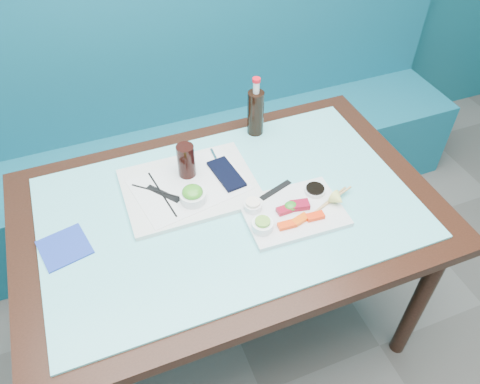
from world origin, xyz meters
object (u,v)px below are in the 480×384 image
object	(u,v)px
seaweed_bowl	(193,197)
cola_glass	(186,161)
blue_napkin	(64,247)
booth_bench	(172,146)
cola_bottle_body	(256,113)
dining_table	(229,224)
sashimi_plate	(293,212)
serving_tray	(190,187)

from	to	relation	value
seaweed_bowl	cola_glass	size ratio (longest dim) A/B	0.70
seaweed_bowl	blue_napkin	bearing A→B (deg)	-175.56
booth_bench	cola_glass	size ratio (longest dim) A/B	23.89
booth_bench	cola_bottle_body	bearing A→B (deg)	-64.56
dining_table	sashimi_plate	size ratio (longest dim) A/B	4.36
dining_table	cola_glass	distance (m)	0.26
cola_glass	cola_bottle_body	world-z (taller)	cola_bottle_body
seaweed_bowl	blue_napkin	size ratio (longest dim) A/B	0.63
booth_bench	blue_napkin	distance (m)	1.05
seaweed_bowl	blue_napkin	xyz separation A→B (m)	(-0.42, -0.03, -0.03)
cola_bottle_body	dining_table	bearing A→B (deg)	-125.14
sashimi_plate	cola_bottle_body	xyz separation A→B (m)	(0.05, 0.45, 0.08)
sashimi_plate	blue_napkin	xyz separation A→B (m)	(-0.71, 0.13, -0.01)
dining_table	blue_napkin	world-z (taller)	blue_napkin
serving_tray	dining_table	bearing A→B (deg)	-52.13
serving_tray	cola_glass	distance (m)	0.09
serving_tray	cola_bottle_body	world-z (taller)	cola_bottle_body
serving_tray	seaweed_bowl	size ratio (longest dim) A/B	5.07
booth_bench	seaweed_bowl	world-z (taller)	booth_bench
sashimi_plate	seaweed_bowl	xyz separation A→B (m)	(-0.29, 0.16, 0.03)
serving_tray	blue_napkin	xyz separation A→B (m)	(-0.43, -0.11, -0.01)
dining_table	cola_glass	bearing A→B (deg)	115.34
dining_table	seaweed_bowl	distance (m)	0.17
booth_bench	dining_table	size ratio (longest dim) A/B	2.14
blue_napkin	cola_glass	bearing A→B (deg)	20.14
booth_bench	cola_bottle_body	world-z (taller)	booth_bench
dining_table	serving_tray	size ratio (longest dim) A/B	3.13
dining_table	blue_napkin	distance (m)	0.54
cola_bottle_body	seaweed_bowl	bearing A→B (deg)	-140.09
booth_bench	serving_tray	xyz separation A→B (m)	(-0.10, -0.71, 0.39)
seaweed_bowl	cola_glass	bearing A→B (deg)	81.25
serving_tray	blue_napkin	size ratio (longest dim) A/B	3.18
cola_bottle_body	blue_napkin	xyz separation A→B (m)	(-0.77, -0.32, -0.09)
cola_bottle_body	blue_napkin	bearing A→B (deg)	-157.35
sashimi_plate	booth_bench	bearing A→B (deg)	103.14
dining_table	serving_tray	world-z (taller)	serving_tray
seaweed_bowl	cola_bottle_body	xyz separation A→B (m)	(0.34, 0.29, 0.06)
sashimi_plate	seaweed_bowl	bearing A→B (deg)	153.07
seaweed_bowl	dining_table	bearing A→B (deg)	-25.71
serving_tray	cola_bottle_body	size ratio (longest dim) A/B	2.48
dining_table	serving_tray	xyz separation A→B (m)	(-0.10, 0.13, 0.10)
sashimi_plate	serving_tray	size ratio (longest dim) A/B	0.72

